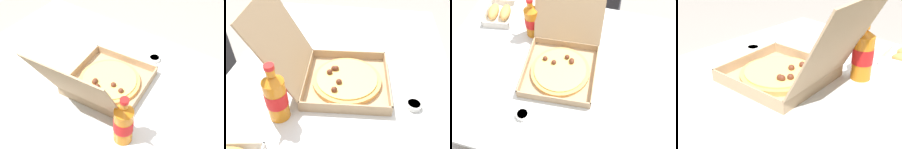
% 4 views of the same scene
% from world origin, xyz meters
% --- Properties ---
extents(dining_table, '(1.33, 0.95, 0.72)m').
position_xyz_m(dining_table, '(0.00, 0.00, 0.65)').
color(dining_table, silver).
rests_on(dining_table, ground_plane).
extents(pizza_box_open, '(0.37, 0.51, 0.34)m').
position_xyz_m(pizza_box_open, '(-0.06, 0.01, 0.77)').
color(pizza_box_open, tan).
rests_on(pizza_box_open, dining_table).
extents(cola_bottle, '(0.07, 0.07, 0.22)m').
position_xyz_m(cola_bottle, '(-0.27, 0.17, 0.82)').
color(cola_bottle, orange).
rests_on(cola_bottle, dining_table).
extents(dipping_sauce_cup, '(0.06, 0.06, 0.02)m').
position_xyz_m(dipping_sauce_cup, '(-0.15, -0.29, 0.73)').
color(dipping_sauce_cup, white).
rests_on(dipping_sauce_cup, dining_table).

